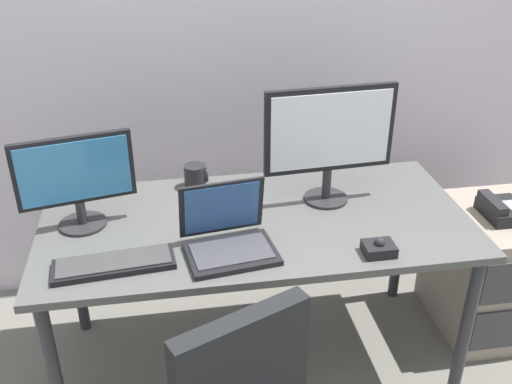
% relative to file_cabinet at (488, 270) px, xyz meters
% --- Properties ---
extents(ground_plane, '(8.00, 8.00, 0.00)m').
position_rel_file_cabinet_xyz_m(ground_plane, '(-1.10, -0.08, -0.30)').
color(ground_plane, slate).
extents(back_wall, '(6.00, 0.10, 2.80)m').
position_rel_file_cabinet_xyz_m(back_wall, '(-1.10, 0.67, 1.10)').
color(back_wall, silver).
rests_on(back_wall, ground).
extents(desk, '(1.66, 0.80, 0.73)m').
position_rel_file_cabinet_xyz_m(desk, '(-1.10, -0.08, 0.36)').
color(desk, '#4B4D4B').
rests_on(desk, ground).
extents(file_cabinet, '(0.42, 0.53, 0.60)m').
position_rel_file_cabinet_xyz_m(file_cabinet, '(0.00, 0.00, 0.00)').
color(file_cabinet, gray).
rests_on(file_cabinet, ground).
extents(desk_phone, '(0.17, 0.20, 0.09)m').
position_rel_file_cabinet_xyz_m(desk_phone, '(-0.01, -0.02, 0.33)').
color(desk_phone, black).
rests_on(desk_phone, file_cabinet).
extents(monitor_main, '(0.53, 0.18, 0.48)m').
position_rel_file_cabinet_xyz_m(monitor_main, '(-0.79, 0.03, 0.71)').
color(monitor_main, '#262628').
rests_on(monitor_main, desk).
extents(monitor_side, '(0.43, 0.18, 0.36)m').
position_rel_file_cabinet_xyz_m(monitor_side, '(-1.76, -0.01, 0.63)').
color(monitor_side, '#262628').
rests_on(monitor_side, desk).
extents(keyboard, '(0.42, 0.17, 0.03)m').
position_rel_file_cabinet_xyz_m(keyboard, '(-1.63, -0.31, 0.44)').
color(keyboard, black).
rests_on(keyboard, desk).
extents(laptop, '(0.34, 0.30, 0.24)m').
position_rel_file_cabinet_xyz_m(laptop, '(-1.23, -0.27, 0.48)').
color(laptop, black).
rests_on(laptop, desk).
extents(trackball_mouse, '(0.11, 0.09, 0.07)m').
position_rel_file_cabinet_xyz_m(trackball_mouse, '(-0.71, -0.38, 0.45)').
color(trackball_mouse, black).
rests_on(trackball_mouse, desk).
extents(coffee_mug, '(0.10, 0.09, 0.10)m').
position_rel_file_cabinet_xyz_m(coffee_mug, '(-1.31, 0.23, 0.48)').
color(coffee_mug, black).
rests_on(coffee_mug, desk).
extents(cell_phone, '(0.08, 0.15, 0.01)m').
position_rel_file_cabinet_xyz_m(cell_phone, '(-1.11, 0.04, 0.43)').
color(cell_phone, black).
rests_on(cell_phone, desk).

